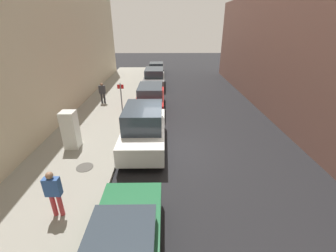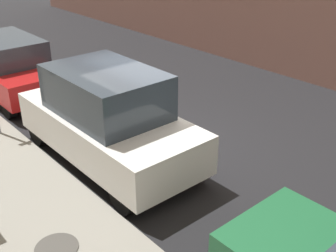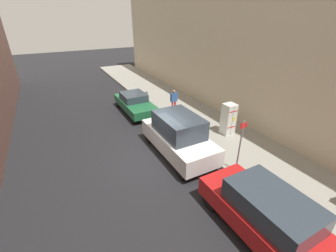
{
  "view_description": "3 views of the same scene",
  "coord_description": "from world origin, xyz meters",
  "px_view_note": "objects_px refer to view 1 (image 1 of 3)",
  "views": [
    {
      "loc": [
        -0.18,
        -9.67,
        5.69
      ],
      "look_at": [
        -0.04,
        0.63,
        0.97
      ],
      "focal_mm": 24.0,
      "sensor_mm": 36.0,
      "label": 1
    },
    {
      "loc": [
        -5.62,
        -6.84,
        4.88
      ],
      "look_at": [
        0.07,
        -0.26,
        0.62
      ],
      "focal_mm": 45.0,
      "sensor_mm": 36.0,
      "label": 2
    },
    {
      "loc": [
        3.87,
        8.64,
        6.52
      ],
      "look_at": [
        -1.35,
        -1.1,
        0.96
      ],
      "focal_mm": 24.0,
      "sensor_mm": 36.0,
      "label": 3
    }
  ],
  "objects_px": {
    "parked_sedan_green": "(123,248)",
    "parked_sedan_dark": "(157,68)",
    "street_sign_post": "(122,101)",
    "pedestrian_walking_far": "(102,92)",
    "parked_suv_red": "(151,97)",
    "parked_suv_gray": "(154,77)",
    "discarded_refrigerator": "(70,130)",
    "parked_van_white": "(144,128)",
    "pedestrian_standing_near": "(53,191)"
  },
  "relations": [
    {
      "from": "parked_sedan_green",
      "to": "parked_sedan_dark",
      "type": "height_order",
      "value": "parked_sedan_dark"
    },
    {
      "from": "street_sign_post",
      "to": "pedestrian_walking_far",
      "type": "relative_size",
      "value": 1.56
    },
    {
      "from": "parked_sedan_green",
      "to": "parked_suv_red",
      "type": "height_order",
      "value": "parked_suv_red"
    },
    {
      "from": "street_sign_post",
      "to": "parked_suv_gray",
      "type": "relative_size",
      "value": 0.51
    },
    {
      "from": "discarded_refrigerator",
      "to": "street_sign_post",
      "type": "xyz_separation_m",
      "value": [
        1.97,
        2.87,
        0.46
      ]
    },
    {
      "from": "street_sign_post",
      "to": "parked_suv_gray",
      "type": "distance_m",
      "value": 9.48
    },
    {
      "from": "parked_sedan_green",
      "to": "parked_suv_red",
      "type": "xyz_separation_m",
      "value": [
        0.0,
        11.71,
        0.17
      ]
    },
    {
      "from": "parked_van_white",
      "to": "parked_suv_gray",
      "type": "bearing_deg",
      "value": 90.0
    },
    {
      "from": "pedestrian_standing_near",
      "to": "parked_suv_gray",
      "type": "bearing_deg",
      "value": -64.65
    },
    {
      "from": "parked_sedan_green",
      "to": "parked_suv_red",
      "type": "relative_size",
      "value": 0.92
    },
    {
      "from": "discarded_refrigerator",
      "to": "parked_sedan_green",
      "type": "relative_size",
      "value": 0.42
    },
    {
      "from": "pedestrian_standing_near",
      "to": "parked_suv_gray",
      "type": "relative_size",
      "value": 0.34
    },
    {
      "from": "pedestrian_walking_far",
      "to": "parked_sedan_green",
      "type": "height_order",
      "value": "pedestrian_walking_far"
    },
    {
      "from": "pedestrian_walking_far",
      "to": "pedestrian_standing_near",
      "type": "height_order",
      "value": "pedestrian_standing_near"
    },
    {
      "from": "pedestrian_standing_near",
      "to": "parked_van_white",
      "type": "bearing_deg",
      "value": -83.67
    },
    {
      "from": "parked_van_white",
      "to": "pedestrian_walking_far",
      "type": "bearing_deg",
      "value": 119.62
    },
    {
      "from": "parked_van_white",
      "to": "parked_suv_gray",
      "type": "height_order",
      "value": "parked_van_white"
    },
    {
      "from": "pedestrian_walking_far",
      "to": "street_sign_post",
      "type": "bearing_deg",
      "value": 82.28
    },
    {
      "from": "pedestrian_standing_near",
      "to": "discarded_refrigerator",
      "type": "bearing_deg",
      "value": -41.85
    },
    {
      "from": "parked_suv_red",
      "to": "parked_sedan_green",
      "type": "bearing_deg",
      "value": -90.0
    },
    {
      "from": "street_sign_post",
      "to": "parked_suv_red",
      "type": "bearing_deg",
      "value": 62.59
    },
    {
      "from": "pedestrian_standing_near",
      "to": "parked_van_white",
      "type": "distance_m",
      "value": 5.12
    },
    {
      "from": "parked_sedan_green",
      "to": "parked_van_white",
      "type": "height_order",
      "value": "parked_van_white"
    },
    {
      "from": "discarded_refrigerator",
      "to": "parked_suv_gray",
      "type": "height_order",
      "value": "discarded_refrigerator"
    },
    {
      "from": "pedestrian_walking_far",
      "to": "parked_van_white",
      "type": "bearing_deg",
      "value": 82.31
    },
    {
      "from": "street_sign_post",
      "to": "pedestrian_standing_near",
      "type": "distance_m",
      "value": 7.25
    },
    {
      "from": "street_sign_post",
      "to": "parked_van_white",
      "type": "bearing_deg",
      "value": -60.35
    },
    {
      "from": "discarded_refrigerator",
      "to": "pedestrian_walking_far",
      "type": "xyz_separation_m",
      "value": [
        -0.17,
        6.64,
        -0.03
      ]
    },
    {
      "from": "street_sign_post",
      "to": "pedestrian_standing_near",
      "type": "relative_size",
      "value": 1.51
    },
    {
      "from": "pedestrian_standing_near",
      "to": "parked_suv_red",
      "type": "distance_m",
      "value": 10.35
    },
    {
      "from": "parked_suv_red",
      "to": "parked_suv_gray",
      "type": "distance_m",
      "value": 6.45
    },
    {
      "from": "discarded_refrigerator",
      "to": "street_sign_post",
      "type": "distance_m",
      "value": 3.51
    },
    {
      "from": "pedestrian_walking_far",
      "to": "parked_sedan_dark",
      "type": "distance_m",
      "value": 12.21
    },
    {
      "from": "parked_van_white",
      "to": "discarded_refrigerator",
      "type": "bearing_deg",
      "value": -176.06
    },
    {
      "from": "parked_sedan_dark",
      "to": "street_sign_post",
      "type": "bearing_deg",
      "value": -95.55
    },
    {
      "from": "discarded_refrigerator",
      "to": "parked_suv_gray",
      "type": "distance_m",
      "value": 12.69
    },
    {
      "from": "parked_sedan_green",
      "to": "parked_sedan_dark",
      "type": "xyz_separation_m",
      "value": [
        0.0,
        24.24,
        0.01
      ]
    },
    {
      "from": "street_sign_post",
      "to": "parked_suv_red",
      "type": "xyz_separation_m",
      "value": [
        1.5,
        2.89,
        -0.65
      ]
    },
    {
      "from": "street_sign_post",
      "to": "pedestrian_standing_near",
      "type": "xyz_separation_m",
      "value": [
        -0.83,
        -7.19,
        -0.44
      ]
    },
    {
      "from": "pedestrian_standing_near",
      "to": "pedestrian_walking_far",
      "type": "bearing_deg",
      "value": -49.82
    },
    {
      "from": "parked_van_white",
      "to": "street_sign_post",
      "type": "bearing_deg",
      "value": 119.65
    },
    {
      "from": "parked_van_white",
      "to": "parked_sedan_dark",
      "type": "relative_size",
      "value": 1.02
    },
    {
      "from": "parked_sedan_green",
      "to": "parked_sedan_dark",
      "type": "distance_m",
      "value": 24.24
    },
    {
      "from": "street_sign_post",
      "to": "parked_van_white",
      "type": "height_order",
      "value": "street_sign_post"
    },
    {
      "from": "pedestrian_standing_near",
      "to": "parked_van_white",
      "type": "relative_size",
      "value": 0.35
    },
    {
      "from": "street_sign_post",
      "to": "parked_sedan_green",
      "type": "distance_m",
      "value": 8.98
    },
    {
      "from": "pedestrian_walking_far",
      "to": "parked_suv_red",
      "type": "bearing_deg",
      "value": 129.15
    },
    {
      "from": "discarded_refrigerator",
      "to": "parked_van_white",
      "type": "xyz_separation_m",
      "value": [
        3.47,
        0.24,
        -0.04
      ]
    },
    {
      "from": "street_sign_post",
      "to": "parked_sedan_dark",
      "type": "bearing_deg",
      "value": 84.45
    },
    {
      "from": "street_sign_post",
      "to": "pedestrian_walking_far",
      "type": "distance_m",
      "value": 4.36
    }
  ]
}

